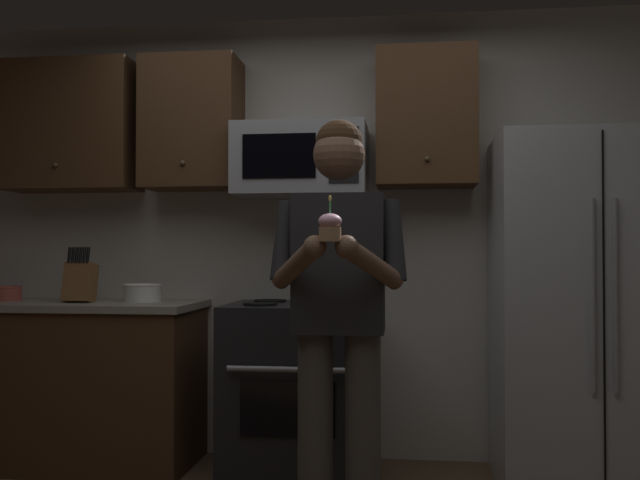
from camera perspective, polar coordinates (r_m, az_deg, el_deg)
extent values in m
cube|color=beige|center=(4.28, 1.02, 0.32)|extent=(4.40, 0.10, 2.60)
cube|color=black|center=(3.98, -1.78, -11.71)|extent=(0.76, 0.66, 0.92)
cube|color=black|center=(3.66, -2.62, -13.27)|extent=(0.48, 0.01, 0.28)
cylinder|color=#99999E|center=(3.60, -2.68, -10.24)|extent=(0.60, 0.03, 0.03)
cylinder|color=black|center=(3.82, -4.79, -5.10)|extent=(0.18, 0.18, 0.01)
cylinder|color=black|center=(3.76, 0.61, -5.17)|extent=(0.18, 0.18, 0.01)
cylinder|color=black|center=(4.09, -3.97, -4.84)|extent=(0.18, 0.18, 0.01)
cylinder|color=black|center=(4.04, 1.07, -4.89)|extent=(0.18, 0.18, 0.01)
cube|color=#9EA0A5|center=(4.07, -1.51, 6.34)|extent=(0.74, 0.40, 0.40)
cube|color=black|center=(3.88, -3.29, 6.70)|extent=(0.40, 0.01, 0.24)
cube|color=black|center=(3.84, 1.90, 6.80)|extent=(0.16, 0.01, 0.30)
cube|color=#B7BABF|center=(3.94, 20.32, -5.29)|extent=(0.90, 0.72, 1.80)
cylinder|color=gray|center=(3.56, 20.90, -4.13)|extent=(0.02, 0.02, 0.90)
cylinder|color=gray|center=(3.58, 22.45, -4.09)|extent=(0.02, 0.02, 0.90)
cube|color=black|center=(3.59, 21.65, -5.70)|extent=(0.01, 0.01, 1.74)
cube|color=#4C301C|center=(4.57, -19.22, 8.48)|extent=(0.80, 0.34, 0.76)
sphere|color=brown|center=(4.38, -20.30, 5.61)|extent=(0.03, 0.03, 0.03)
cube|color=#4C301C|center=(4.30, -10.11, 9.06)|extent=(0.55, 0.34, 0.76)
sphere|color=brown|center=(4.09, -10.88, 6.04)|extent=(0.03, 0.03, 0.03)
cube|color=#4C301C|center=(4.11, 8.44, 9.53)|extent=(0.55, 0.34, 0.76)
sphere|color=brown|center=(3.89, 8.51, 6.40)|extent=(0.03, 0.03, 0.03)
cube|color=#4C301C|center=(4.39, -19.06, -10.91)|extent=(1.40, 0.62, 0.88)
cube|color=gray|center=(4.34, -19.01, -4.92)|extent=(1.44, 0.66, 0.04)
cube|color=brown|center=(4.26, -18.54, -3.24)|extent=(0.16, 0.15, 0.24)
cylinder|color=black|center=(4.26, -19.31, -1.15)|extent=(0.02, 0.04, 0.09)
cylinder|color=black|center=(4.25, -19.04, -1.15)|extent=(0.02, 0.04, 0.09)
cylinder|color=black|center=(4.24, -18.78, -1.15)|extent=(0.02, 0.04, 0.09)
cylinder|color=black|center=(4.23, -18.51, -1.15)|extent=(0.02, 0.04, 0.09)
cylinder|color=black|center=(4.22, -18.24, -1.16)|extent=(0.02, 0.04, 0.09)
cylinder|color=black|center=(4.22, -17.97, -1.16)|extent=(0.02, 0.04, 0.09)
cylinder|color=white|center=(4.22, -13.94, -4.14)|extent=(0.21, 0.21, 0.10)
torus|color=white|center=(4.21, -13.94, -3.49)|extent=(0.22, 0.22, 0.01)
cylinder|color=#B24C3F|center=(4.58, -23.68, -3.94)|extent=(0.17, 0.17, 0.08)
torus|color=#B24C3F|center=(4.58, -23.68, -3.46)|extent=(0.18, 0.18, 0.01)
cylinder|color=#4C4742|center=(3.12, -0.37, -15.22)|extent=(0.15, 0.15, 0.86)
cylinder|color=#4C4742|center=(3.10, 3.43, -15.30)|extent=(0.15, 0.15, 0.86)
cube|color=#262628|center=(3.02, 1.52, -1.89)|extent=(0.38, 0.22, 0.58)
sphere|color=brown|center=(3.05, 1.51, 6.79)|extent=(0.22, 0.22, 0.22)
sphere|color=#382314|center=(3.07, 1.53, 7.69)|extent=(0.20, 0.20, 0.20)
cylinder|color=#262628|center=(3.02, -2.79, -0.09)|extent=(0.15, 0.18, 0.35)
cylinder|color=brown|center=(2.85, -1.86, -1.97)|extent=(0.26, 0.33, 0.21)
sphere|color=brown|center=(2.71, -0.41, -0.56)|extent=(0.09, 0.09, 0.09)
cylinder|color=#262628|center=(2.98, 5.78, -0.07)|extent=(0.15, 0.18, 0.35)
cylinder|color=brown|center=(2.82, 4.18, -1.97)|extent=(0.26, 0.33, 0.21)
sphere|color=brown|center=(2.69, 2.12, -0.56)|extent=(0.09, 0.09, 0.09)
cylinder|color=#A87F56|center=(2.68, 0.80, 0.46)|extent=(0.08, 0.08, 0.06)
ellipsoid|color=#F2B2CC|center=(2.68, 0.80, 1.52)|extent=(0.09, 0.09, 0.06)
cylinder|color=#4CBF66|center=(2.69, 0.80, 2.53)|extent=(0.01, 0.01, 0.06)
ellipsoid|color=#FFD159|center=(2.69, 0.80, 3.33)|extent=(0.01, 0.01, 0.02)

